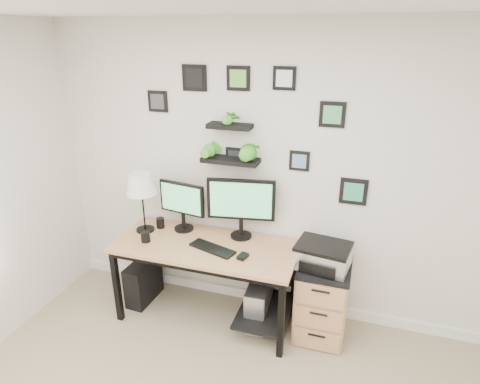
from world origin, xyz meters
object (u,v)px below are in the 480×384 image
at_px(desk, 211,256).
at_px(pc_tower_grey, 259,304).
at_px(monitor_left, 182,203).
at_px(mug, 145,237).
at_px(table_lamp, 141,185).
at_px(pc_tower_black, 144,281).
at_px(file_cabinet, 322,300).
at_px(printer, 323,255).
at_px(monitor_right, 241,204).

xyz_separation_m(desk, pc_tower_grey, (0.44, 0.00, -0.42)).
xyz_separation_m(monitor_left, mug, (-0.22, -0.31, -0.23)).
height_order(table_lamp, pc_tower_grey, table_lamp).
height_order(desk, pc_tower_black, desk).
distance_m(monitor_left, mug, 0.45).
xyz_separation_m(file_cabinet, printer, (-0.03, 0.00, 0.43)).
relative_size(mug, pc_tower_black, 0.22).
bearing_deg(mug, table_lamp, 120.83).
height_order(monitor_right, pc_tower_grey, monitor_right).
relative_size(monitor_right, pc_tower_black, 1.44).
height_order(monitor_left, mug, monitor_left).
xyz_separation_m(monitor_right, file_cabinet, (0.77, -0.13, -0.74)).
height_order(monitor_left, table_lamp, table_lamp).
bearing_deg(table_lamp, desk, -3.98).
height_order(monitor_right, pc_tower_black, monitor_right).
distance_m(table_lamp, pc_tower_grey, 1.50).
height_order(table_lamp, file_cabinet, table_lamp).
bearing_deg(desk, mug, -165.59).
height_order(monitor_right, printer, monitor_right).
xyz_separation_m(monitor_left, pc_tower_grey, (0.79, -0.16, -0.82)).
xyz_separation_m(monitor_left, monitor_right, (0.56, 0.02, 0.06)).
relative_size(desk, file_cabinet, 2.39).
relative_size(monitor_right, file_cabinet, 0.89).
height_order(monitor_left, file_cabinet, monitor_left).
height_order(table_lamp, mug, table_lamp).
bearing_deg(mug, monitor_left, 54.75).
distance_m(pc_tower_black, printer, 1.78).
distance_m(monitor_right, pc_tower_grey, 0.92).
distance_m(mug, pc_tower_grey, 1.18).
bearing_deg(pc_tower_grey, mug, -171.60).
bearing_deg(mug, desk, 14.41).
bearing_deg(file_cabinet, pc_tower_grey, -174.32).
height_order(monitor_left, pc_tower_grey, monitor_left).
relative_size(monitor_left, printer, 0.99).
distance_m(monitor_left, printer, 1.33).
relative_size(pc_tower_black, file_cabinet, 0.62).
xyz_separation_m(desk, mug, (-0.56, -0.14, 0.17)).
bearing_deg(mug, printer, 7.57).
relative_size(table_lamp, mug, 6.20).
relative_size(desk, monitor_left, 3.41).
relative_size(monitor_right, pc_tower_grey, 1.42).
bearing_deg(pc_tower_black, printer, 4.96).
xyz_separation_m(desk, monitor_right, (0.21, 0.19, 0.45)).
bearing_deg(monitor_right, mug, -156.65).
height_order(desk, mug, mug).
height_order(monitor_left, pc_tower_black, monitor_left).
height_order(desk, table_lamp, table_lamp).
relative_size(monitor_right, mug, 6.56).
bearing_deg(printer, mug, -172.43).
distance_m(table_lamp, mug, 0.46).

